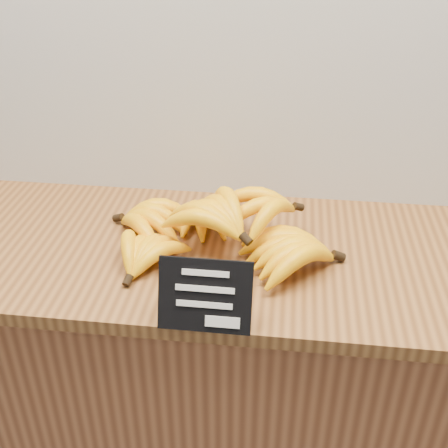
# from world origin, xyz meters

# --- Properties ---
(counter) EXTENTS (1.42, 0.50, 0.90)m
(counter) POSITION_xyz_m (0.15, 2.75, 0.45)
(counter) COLOR brown
(counter) RESTS_ON ground
(counter_top) EXTENTS (1.53, 0.54, 0.03)m
(counter_top) POSITION_xyz_m (0.15, 2.75, 0.92)
(counter_top) COLOR brown
(counter_top) RESTS_ON counter
(chalkboard_sign) EXTENTS (0.17, 0.05, 0.13)m
(chalkboard_sign) POSITION_xyz_m (0.14, 2.50, 0.99)
(chalkboard_sign) COLOR black
(chalkboard_sign) RESTS_ON counter_top
(banana_pile) EXTENTS (0.52, 0.34, 0.12)m
(banana_pile) POSITION_xyz_m (0.13, 2.74, 0.98)
(banana_pile) COLOR #FFB90A
(banana_pile) RESTS_ON counter_top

